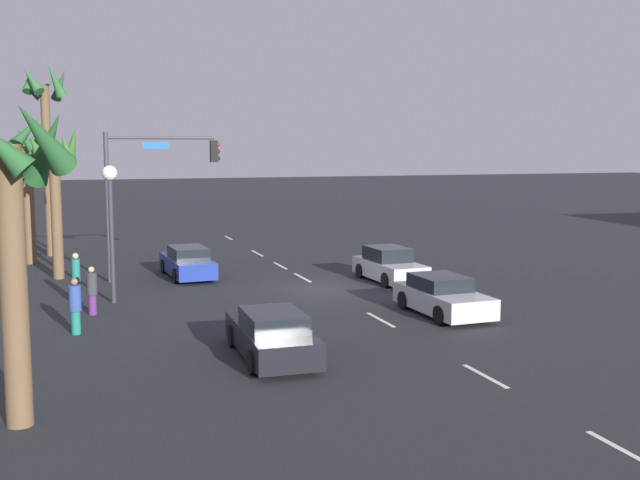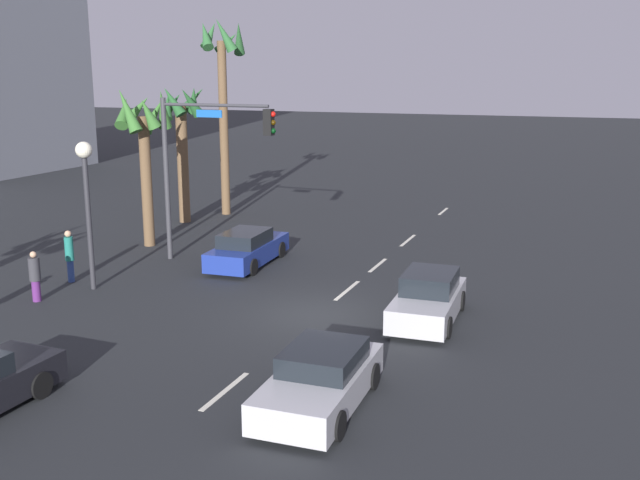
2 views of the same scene
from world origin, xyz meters
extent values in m
plane|color=#232628|center=(0.00, 0.00, 0.00)|extent=(220.00, 220.00, 0.00)
cube|color=silver|center=(-18.00, 0.00, 0.01)|extent=(2.39, 0.14, 0.01)
cube|color=silver|center=(-12.76, 0.00, 0.01)|extent=(2.11, 0.14, 0.01)
cube|color=silver|center=(-6.02, 0.00, 0.01)|extent=(2.26, 0.14, 0.01)
cube|color=silver|center=(2.75, 0.00, 0.01)|extent=(2.40, 0.14, 0.01)
cube|color=silver|center=(6.38, 0.00, 0.01)|extent=(2.14, 0.14, 0.01)
cube|color=silver|center=(11.01, 0.00, 0.01)|extent=(2.40, 0.14, 0.01)
cube|color=silver|center=(18.54, 0.00, 0.01)|extent=(2.12, 0.14, 0.01)
cube|color=#B7B7BC|center=(0.67, -3.30, 0.52)|extent=(4.27, 1.88, 0.72)
cube|color=black|center=(0.92, -3.29, 1.18)|extent=(2.08, 1.59, 0.59)
cylinder|color=black|center=(-0.60, -4.16, 0.32)|extent=(0.65, 0.25, 0.64)
cylinder|color=black|center=(-0.67, -2.55, 0.32)|extent=(0.65, 0.25, 0.64)
cylinder|color=black|center=(2.00, -4.05, 0.32)|extent=(0.65, 0.25, 0.64)
cylinder|color=black|center=(1.94, -2.44, 0.32)|extent=(0.65, 0.25, 0.64)
cube|color=#B7B7BC|center=(-5.97, -2.38, 0.51)|extent=(4.31, 1.93, 0.70)
cube|color=black|center=(-5.71, -2.38, 1.10)|extent=(2.09, 1.65, 0.48)
cylinder|color=black|center=(-7.27, -3.27, 0.32)|extent=(0.65, 0.24, 0.64)
cylinder|color=black|center=(-7.31, -1.56, 0.32)|extent=(0.65, 0.24, 0.64)
cylinder|color=black|center=(-4.63, -3.20, 0.32)|extent=(0.65, 0.24, 0.64)
cylinder|color=black|center=(-4.67, -1.49, 0.32)|extent=(0.65, 0.24, 0.64)
cube|color=black|center=(-9.30, 4.67, 0.52)|extent=(4.64, 1.87, 0.72)
cube|color=black|center=(-9.57, 4.68, 1.11)|extent=(2.25, 1.60, 0.47)
cylinder|color=black|center=(-7.85, 5.45, 0.32)|extent=(0.65, 0.24, 0.64)
cylinder|color=black|center=(-7.90, 3.81, 0.32)|extent=(0.65, 0.24, 0.64)
cylinder|color=black|center=(-10.69, 5.54, 0.32)|extent=(0.65, 0.24, 0.64)
cylinder|color=black|center=(-10.74, 3.89, 0.32)|extent=(0.65, 0.24, 0.64)
cube|color=navy|center=(4.69, 4.79, 0.51)|extent=(4.70, 1.91, 0.71)
cube|color=black|center=(4.41, 4.77, 1.13)|extent=(2.29, 1.59, 0.52)
cylinder|color=black|center=(6.08, 5.65, 0.32)|extent=(0.65, 0.25, 0.64)
cylinder|color=black|center=(6.16, 4.08, 0.32)|extent=(0.65, 0.25, 0.64)
cylinder|color=black|center=(3.22, 5.50, 0.32)|extent=(0.65, 0.25, 0.64)
cylinder|color=black|center=(3.30, 3.93, 0.32)|extent=(0.65, 0.25, 0.64)
cylinder|color=#38383D|center=(4.36, 8.15, 3.20)|extent=(0.20, 0.20, 6.41)
cylinder|color=#38383D|center=(4.29, 5.87, 6.16)|extent=(0.26, 4.56, 0.12)
cube|color=black|center=(4.22, 3.59, 5.58)|extent=(0.33, 0.33, 0.95)
sphere|color=red|center=(4.22, 3.41, 5.88)|extent=(0.20, 0.20, 0.20)
sphere|color=#392605|center=(4.22, 3.41, 5.58)|extent=(0.20, 0.20, 0.20)
sphere|color=black|center=(4.22, 3.41, 5.28)|extent=(0.20, 0.20, 0.20)
cube|color=#1959B2|center=(4.30, 6.10, 5.84)|extent=(0.07, 1.10, 0.28)
cylinder|color=#2D2D33|center=(-0.25, 8.31, 2.28)|extent=(0.18, 0.18, 4.55)
sphere|color=#F2EACC|center=(-0.25, 8.31, 4.83)|extent=(0.56, 0.56, 0.56)
cylinder|color=#2D478C|center=(0.16, 9.61, 0.40)|extent=(0.29, 0.29, 0.79)
cylinder|color=#1E7266|center=(0.16, 9.61, 1.22)|extent=(0.39, 0.39, 0.86)
sphere|color=tan|center=(0.16, 9.61, 1.77)|extent=(0.23, 0.23, 0.23)
cylinder|color=#1E7266|center=(-4.82, 9.75, 0.37)|extent=(0.36, 0.36, 0.74)
cylinder|color=#2D478C|center=(-4.82, 9.75, 1.14)|extent=(0.49, 0.49, 0.80)
sphere|color=#8C664C|center=(-4.82, 9.75, 1.65)|extent=(0.22, 0.22, 0.22)
cylinder|color=#59266B|center=(-2.09, 9.14, 0.35)|extent=(0.28, 0.28, 0.71)
cylinder|color=#333338|center=(-2.09, 9.14, 1.09)|extent=(0.38, 0.38, 0.77)
sphere|color=tan|center=(-2.09, 9.14, 1.58)|extent=(0.21, 0.21, 0.21)
cylinder|color=brown|center=(-12.68, 11.03, 2.93)|extent=(0.55, 0.55, 5.85)
cone|color=#235628|center=(-11.93, 10.93, 5.83)|extent=(0.76, 1.50, 1.50)
cone|color=#235628|center=(-13.29, 11.09, 5.79)|extent=(0.68, 1.29, 1.26)
cone|color=#235628|center=(-13.23, 10.35, 6.00)|extent=(1.65, 1.48, 1.60)
cone|color=#235628|center=(-12.23, 10.29, 5.78)|extent=(1.59, 1.27, 1.72)
cylinder|color=brown|center=(11.02, 11.54, 2.90)|extent=(0.55, 0.55, 5.81)
cone|color=#235628|center=(11.94, 11.46, 5.97)|extent=(0.71, 1.81, 1.62)
cone|color=#235628|center=(11.30, 12.21, 5.77)|extent=(1.51, 1.06, 1.43)
cone|color=#235628|center=(10.79, 12.12, 5.72)|extent=(1.22, 0.93, 1.38)
cone|color=#235628|center=(10.27, 11.48, 6.01)|extent=(0.66, 1.35, 1.57)
cone|color=#235628|center=(10.77, 10.81, 5.98)|extent=(1.50, 0.99, 1.55)
cone|color=#235628|center=(11.45, 11.05, 6.03)|extent=(1.15, 1.10, 1.41)
cylinder|color=brown|center=(6.00, 10.24, 2.78)|extent=(0.47, 0.47, 5.56)
cone|color=#38702D|center=(6.82, 10.25, 5.56)|extent=(0.58, 1.40, 1.68)
cone|color=#38702D|center=(6.42, 10.81, 5.81)|extent=(1.45, 1.29, 1.41)
cone|color=#38702D|center=(5.69, 10.96, 5.74)|extent=(1.63, 1.11, 1.47)
cone|color=#38702D|center=(5.07, 10.32, 5.84)|extent=(0.66, 1.33, 1.92)
cone|color=#38702D|center=(5.64, 9.72, 5.70)|extent=(1.17, 1.04, 1.37)
cone|color=#38702D|center=(6.33, 9.46, 5.86)|extent=(1.38, 1.02, 1.76)
cylinder|color=brown|center=(13.63, 10.62, 4.45)|extent=(0.45, 0.45, 8.90)
cone|color=#2D6633|center=(14.30, 10.65, 8.83)|extent=(0.63, 1.42, 1.30)
cone|color=#2D6633|center=(13.79, 11.33, 9.20)|extent=(1.33, 0.82, 1.53)
cone|color=#2D6633|center=(13.08, 11.20, 9.16)|extent=(1.44, 1.41, 1.60)
cone|color=#2D6633|center=(12.98, 10.08, 9.16)|extent=(1.25, 1.34, 1.76)
cone|color=#2D6633|center=(14.02, 9.81, 9.03)|extent=(1.62, 1.18, 1.77)
camera|label=1|loc=(-29.41, 10.06, 5.82)|focal=43.24mm
camera|label=2|loc=(-20.19, -7.94, 7.38)|focal=41.11mm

